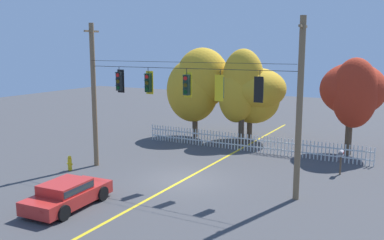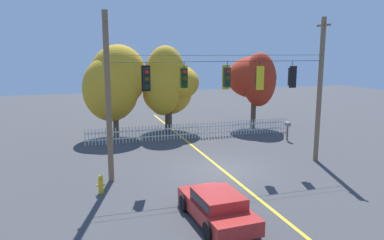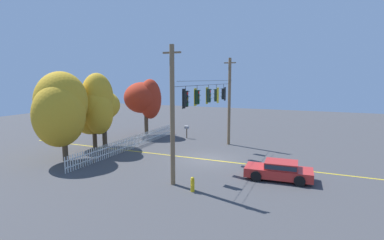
# 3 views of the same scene
# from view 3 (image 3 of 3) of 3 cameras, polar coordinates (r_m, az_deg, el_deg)

# --- Properties ---
(ground) EXTENTS (80.00, 80.00, 0.00)m
(ground) POSITION_cam_3_polar(r_m,az_deg,el_deg) (22.79, 2.96, -7.65)
(ground) COLOR #424244
(lane_centerline_stripe) EXTENTS (0.16, 36.00, 0.01)m
(lane_centerline_stripe) POSITION_cam_3_polar(r_m,az_deg,el_deg) (22.79, 2.96, -7.64)
(lane_centerline_stripe) COLOR gold
(lane_centerline_stripe) RESTS_ON ground
(signal_support_span) EXTENTS (11.82, 1.10, 8.02)m
(signal_support_span) POSITION_cam_3_polar(r_m,az_deg,el_deg) (22.04, 3.04, 2.64)
(signal_support_span) COLOR brown
(signal_support_span) RESTS_ON ground
(traffic_signal_westbound_side) EXTENTS (0.43, 0.38, 1.40)m
(traffic_signal_westbound_side) POSITION_cam_3_polar(r_m,az_deg,el_deg) (18.33, -1.26, 4.14)
(traffic_signal_westbound_side) COLOR black
(traffic_signal_northbound_secondary) EXTENTS (0.43, 0.38, 1.38)m
(traffic_signal_northbound_secondary) POSITION_cam_3_polar(r_m,az_deg,el_deg) (20.05, 0.96, 4.45)
(traffic_signal_northbound_secondary) COLOR black
(traffic_signal_northbound_primary) EXTENTS (0.43, 0.38, 1.43)m
(traffic_signal_northbound_primary) POSITION_cam_3_polar(r_m,az_deg,el_deg) (22.16, 3.20, 4.73)
(traffic_signal_northbound_primary) COLOR black
(traffic_signal_southbound_primary) EXTENTS (0.43, 0.38, 1.48)m
(traffic_signal_southbound_primary) POSITION_cam_3_polar(r_m,az_deg,el_deg) (23.86, 4.74, 4.81)
(traffic_signal_southbound_primary) COLOR black
(traffic_signal_eastbound_side) EXTENTS (0.43, 0.38, 1.43)m
(traffic_signal_eastbound_side) POSITION_cam_3_polar(r_m,az_deg,el_deg) (25.71, 6.13, 5.05)
(traffic_signal_eastbound_side) COLOR black
(white_picket_fence) EXTENTS (15.16, 0.06, 1.12)m
(white_picket_fence) POSITION_cam_3_polar(r_m,az_deg,el_deg) (26.62, -11.48, -4.26)
(white_picket_fence) COLOR silver
(white_picket_fence) RESTS_ON ground
(autumn_maple_near_fence) EXTENTS (4.70, 3.81, 6.69)m
(autumn_maple_near_fence) POSITION_cam_3_polar(r_m,az_deg,el_deg) (23.96, -24.06, 1.97)
(autumn_maple_near_fence) COLOR brown
(autumn_maple_near_fence) RESTS_ON ground
(autumn_maple_mid) EXTENTS (3.23, 2.75, 6.62)m
(autumn_maple_mid) POSITION_cam_3_polar(r_m,az_deg,el_deg) (26.21, -17.87, 2.78)
(autumn_maple_mid) COLOR #473828
(autumn_maple_mid) RESTS_ON ground
(autumn_oak_far_east) EXTENTS (4.39, 4.16, 5.28)m
(autumn_oak_far_east) POSITION_cam_3_polar(r_m,az_deg,el_deg) (27.57, -18.40, 1.91)
(autumn_oak_far_east) COLOR brown
(autumn_oak_far_east) RESTS_ON ground
(autumn_maple_far_west) EXTENTS (4.04, 3.91, 6.11)m
(autumn_maple_far_west) POSITION_cam_3_polar(r_m,az_deg,el_deg) (32.29, -9.12, 4.17)
(autumn_maple_far_west) COLOR brown
(autumn_maple_far_west) RESTS_ON ground
(parked_car) EXTENTS (2.05, 4.07, 1.15)m
(parked_car) POSITION_cam_3_polar(r_m,az_deg,el_deg) (19.07, 16.53, -9.23)
(parked_car) COLOR red
(parked_car) RESTS_ON ground
(fire_hydrant) EXTENTS (0.38, 0.22, 0.83)m
(fire_hydrant) POSITION_cam_3_polar(r_m,az_deg,el_deg) (16.50, 0.10, -12.33)
(fire_hydrant) COLOR gold
(fire_hydrant) RESTS_ON ground
(roadside_mailbox) EXTENTS (0.25, 0.44, 1.32)m
(roadside_mailbox) POSITION_cam_3_polar(r_m,az_deg,el_deg) (30.55, -1.03, -1.55)
(roadside_mailbox) COLOR brown
(roadside_mailbox) RESTS_ON ground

